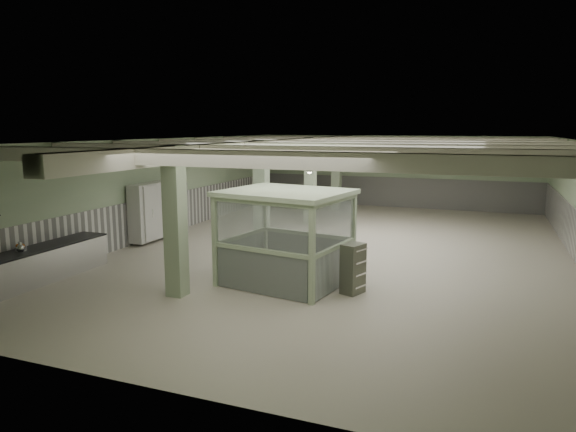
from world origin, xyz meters
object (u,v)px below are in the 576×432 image
(walkin_cooler, at_px, (154,213))
(guard_booth, at_px, (286,220))
(filing_cabinet, at_px, (353,269))
(prep_counter, at_px, (20,270))

(walkin_cooler, distance_m, guard_booth, 6.91)
(filing_cabinet, bearing_deg, guard_booth, -165.38)
(walkin_cooler, bearing_deg, guard_booth, -25.82)
(guard_booth, relative_size, filing_cabinet, 2.76)
(guard_booth, distance_m, filing_cabinet, 2.13)
(prep_counter, height_order, walkin_cooler, walkin_cooler)
(prep_counter, xyz_separation_m, guard_booth, (6.10, 2.78, 1.21))
(walkin_cooler, xyz_separation_m, guard_booth, (6.19, -2.99, 0.67))
(prep_counter, distance_m, guard_booth, 6.82)
(prep_counter, height_order, guard_booth, guard_booth)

